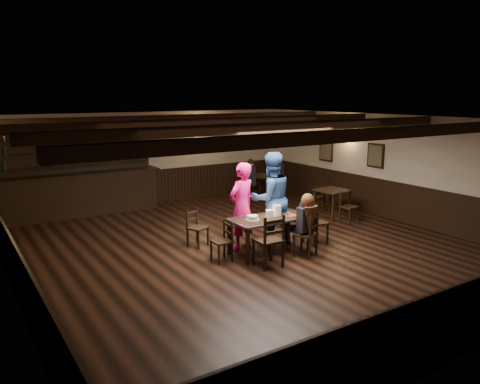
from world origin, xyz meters
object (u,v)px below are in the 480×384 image
bar_counter (81,188)px  man_blue (271,199)px  chair_near_right (309,231)px  woman_pink (242,206)px  cake (252,218)px  dining_table (270,221)px  chair_near_left (271,237)px

bar_counter → man_blue: bearing=-59.9°
chair_near_right → woman_pink: (-0.87, 1.15, 0.40)m
woman_pink → cake: bearing=67.1°
chair_near_right → cake: size_ratio=3.18×
woman_pink → dining_table: bearing=105.6°
cake → bar_counter: bar_counter is taller
dining_table → woman_pink: woman_pink is taller
dining_table → bar_counter: bearing=114.5°
chair_near_left → dining_table: bearing=55.3°
chair_near_left → bar_counter: bearing=107.9°
dining_table → cake: 0.42m
chair_near_right → bar_counter: size_ratio=0.21×
man_blue → cake: bearing=37.3°
dining_table → cake: size_ratio=5.90×
chair_near_left → woman_pink: bearing=82.8°
dining_table → chair_near_left: chair_near_left is taller
woman_pink → cake: size_ratio=6.57×
chair_near_left → bar_counter: size_ratio=0.24×
chair_near_left → chair_near_right: (1.02, 0.10, -0.08)m
man_blue → cake: size_ratio=7.22×
dining_table → chair_near_left: size_ratio=1.60×
man_blue → bar_counter: (-2.78, 4.80, -0.28)m
woman_pink → chair_near_left: bearing=68.3°
dining_table → chair_near_left: bearing=-124.7°
dining_table → woman_pink: (-0.32, 0.55, 0.24)m
chair_near_left → cake: chair_near_left is taller
man_blue → cake: 0.91m
cake → bar_counter: size_ratio=0.07×
chair_near_right → bar_counter: 6.57m
chair_near_right → cake: 1.17m
dining_table → bar_counter: bar_counter is taller
chair_near_right → chair_near_left: bearing=-174.6°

